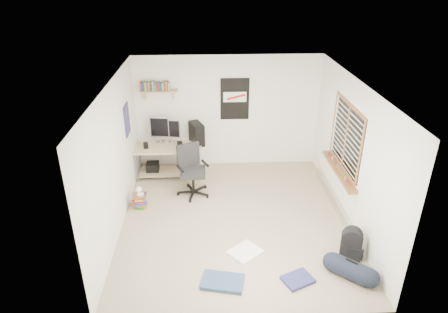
{
  "coord_description": "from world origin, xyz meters",
  "views": [
    {
      "loc": [
        -0.47,
        -6.01,
        4.19
      ],
      "look_at": [
        -0.18,
        0.17,
        1.18
      ],
      "focal_mm": 32.0,
      "sensor_mm": 36.0,
      "label": 1
    }
  ],
  "objects_px": {
    "duffel_bag": "(350,270)",
    "book_stack": "(140,201)",
    "backpack": "(351,246)",
    "desk": "(169,160)",
    "office_chair": "(193,172)"
  },
  "relations": [
    {
      "from": "duffel_bag",
      "to": "book_stack",
      "type": "relative_size",
      "value": 1.2
    },
    {
      "from": "duffel_bag",
      "to": "book_stack",
      "type": "bearing_deg",
      "value": -170.87
    },
    {
      "from": "duffel_bag",
      "to": "backpack",
      "type": "bearing_deg",
      "value": 111.96
    },
    {
      "from": "desk",
      "to": "backpack",
      "type": "height_order",
      "value": "desk"
    },
    {
      "from": "desk",
      "to": "office_chair",
      "type": "height_order",
      "value": "office_chair"
    },
    {
      "from": "desk",
      "to": "office_chair",
      "type": "bearing_deg",
      "value": -69.65
    },
    {
      "from": "backpack",
      "to": "duffel_bag",
      "type": "height_order",
      "value": "duffel_bag"
    },
    {
      "from": "desk",
      "to": "book_stack",
      "type": "xyz_separation_m",
      "value": [
        -0.45,
        -1.26,
        -0.21
      ]
    },
    {
      "from": "office_chair",
      "to": "duffel_bag",
      "type": "xyz_separation_m",
      "value": [
        2.35,
        -2.49,
        -0.35
      ]
    },
    {
      "from": "duffel_bag",
      "to": "desk",
      "type": "bearing_deg",
      "value": 171.74
    },
    {
      "from": "backpack",
      "to": "duffel_bag",
      "type": "distance_m",
      "value": 0.49
    },
    {
      "from": "backpack",
      "to": "book_stack",
      "type": "distance_m",
      "value": 3.84
    },
    {
      "from": "book_stack",
      "to": "desk",
      "type": "bearing_deg",
      "value": 70.22
    },
    {
      "from": "duffel_bag",
      "to": "book_stack",
      "type": "height_order",
      "value": "duffel_bag"
    },
    {
      "from": "desk",
      "to": "book_stack",
      "type": "distance_m",
      "value": 1.35
    }
  ]
}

